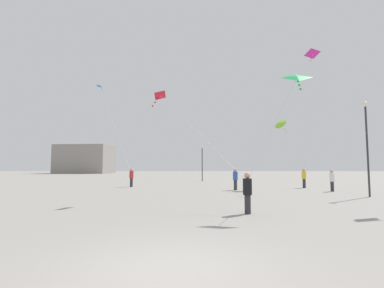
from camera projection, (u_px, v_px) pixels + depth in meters
name	position (u px, v px, depth m)	size (l,w,h in m)	color
ground_plane	(170.00, 269.00, 5.36)	(300.00, 300.00, 0.00)	gray
person_in_red	(131.00, 177.00, 28.13)	(0.40, 0.40, 1.83)	#2D2D33
person_in_yellow	(304.00, 177.00, 26.64)	(0.39, 0.39, 1.81)	#2D2D33
person_in_white	(332.00, 180.00, 22.75)	(0.37, 0.37, 1.70)	#2D2D33
person_in_black	(247.00, 191.00, 11.77)	(0.37, 0.37, 1.68)	#2D2D33
person_in_blue	(235.00, 178.00, 24.11)	(0.40, 0.40, 1.84)	#2D2D33
kite_magenta_delta	(312.00, 56.00, 30.98)	(3.22, 4.04, 13.24)	#D12899
kite_lime_diamond	(280.00, 124.00, 21.50)	(3.59, 3.48, 4.24)	#8CD12D
kite_crimson_delta	(161.00, 97.00, 16.80)	(4.76, 5.18, 5.06)	red
kite_emerald_delta	(296.00, 79.00, 12.54)	(2.84, 0.78, 4.76)	green
kite_cobalt_diamond	(100.00, 88.00, 40.36)	(8.03, 12.03, 12.45)	blue
building_left_hall	(85.00, 159.00, 94.78)	(17.51, 12.48, 9.23)	gray
lamppost_east	(202.00, 157.00, 39.98)	(0.36, 0.36, 4.94)	#2D2D30
lamppost_west	(367.00, 134.00, 18.80)	(0.36, 0.36, 6.24)	#2D2D30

